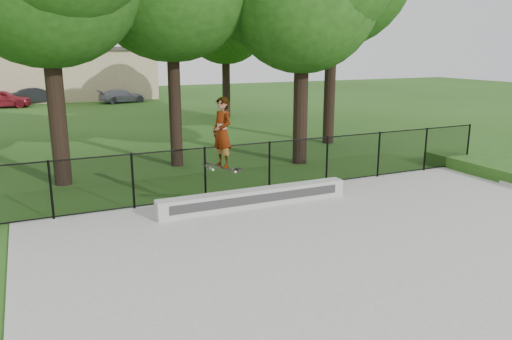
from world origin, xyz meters
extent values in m
plane|color=#274B15|center=(0.00, 0.00, 0.00)|extent=(100.00, 100.00, 0.00)
cube|color=#9E9E99|center=(0.00, 0.00, 0.03)|extent=(14.00, 12.00, 0.06)
cube|color=#B1B1AC|center=(-1.02, 4.70, 0.30)|extent=(5.36, 0.40, 0.48)
imported|color=maroon|center=(-7.79, 33.52, 0.64)|extent=(3.95, 2.14, 1.28)
imported|color=black|center=(-5.49, 35.39, 0.63)|extent=(3.68, 2.07, 1.26)
imported|color=gray|center=(0.65, 33.39, 0.52)|extent=(3.55, 2.14, 1.05)
cube|color=black|center=(-2.04, 4.41, 1.30)|extent=(0.80, 0.23, 0.31)
imported|color=#A6C9DB|center=(-2.04, 4.41, 2.19)|extent=(0.57, 0.72, 1.74)
cylinder|color=black|center=(-6.00, 5.90, 0.81)|extent=(0.06, 0.06, 1.50)
cylinder|color=black|center=(-4.00, 5.90, 0.81)|extent=(0.06, 0.06, 1.50)
cylinder|color=black|center=(-2.00, 5.90, 0.81)|extent=(0.06, 0.06, 1.50)
cylinder|color=black|center=(0.00, 5.90, 0.81)|extent=(0.06, 0.06, 1.50)
cylinder|color=black|center=(2.00, 5.90, 0.81)|extent=(0.06, 0.06, 1.50)
cylinder|color=black|center=(4.00, 5.90, 0.81)|extent=(0.06, 0.06, 1.50)
cylinder|color=black|center=(6.00, 5.90, 0.81)|extent=(0.06, 0.06, 1.50)
cylinder|color=black|center=(8.00, 5.90, 0.81)|extent=(0.06, 0.06, 1.50)
cylinder|color=black|center=(0.00, 5.90, 1.53)|extent=(16.00, 0.04, 0.04)
cylinder|color=black|center=(0.00, 5.90, 0.11)|extent=(16.00, 0.04, 0.04)
cube|color=black|center=(0.00, 5.90, 0.81)|extent=(16.00, 0.01, 1.50)
cylinder|color=black|center=(-1.50, 10.50, 2.54)|extent=(0.44, 0.44, 5.07)
cylinder|color=black|center=(6.00, 12.00, 2.84)|extent=(0.44, 0.44, 5.68)
cylinder|color=black|center=(5.00, 22.00, 2.21)|extent=(0.44, 0.44, 4.41)
sphere|color=#1C4512|center=(5.00, 22.00, 5.87)|extent=(5.30, 5.30, 5.30)
cylinder|color=black|center=(2.80, 9.00, 2.26)|extent=(0.44, 0.44, 4.51)
cylinder|color=black|center=(-5.50, 9.50, 2.46)|extent=(0.44, 0.44, 4.92)
cube|color=#CAB48E|center=(-2.00, 38.00, 2.00)|extent=(12.00, 6.00, 4.00)
cube|color=#3F3833|center=(-2.00, 38.00, 4.15)|extent=(12.40, 6.40, 0.30)
camera|label=1|loc=(-6.38, -6.91, 4.20)|focal=35.00mm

